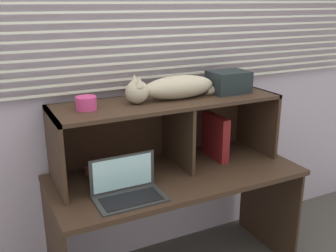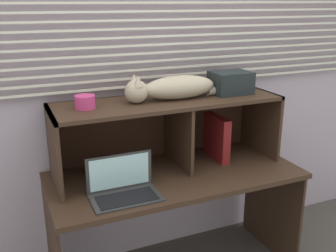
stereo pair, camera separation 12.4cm
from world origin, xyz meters
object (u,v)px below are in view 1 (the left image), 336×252
at_px(book_stack, 106,176).
at_px(laptop, 128,189).
at_px(binder_upright, 215,137).
at_px(small_basket, 86,103).
at_px(cat, 174,88).
at_px(storage_box, 228,82).

bearing_deg(book_stack, laptop, -82.20).
distance_m(binder_upright, small_basket, 0.88).
distance_m(cat, laptop, 0.65).
height_order(cat, binder_upright, cat).
distance_m(cat, book_stack, 0.64).
bearing_deg(binder_upright, storage_box, 0.00).
distance_m(laptop, storage_box, 0.93).
bearing_deg(cat, binder_upright, 0.00).
xyz_separation_m(binder_upright, small_basket, (-0.82, 0.00, 0.32)).
height_order(binder_upright, book_stack, binder_upright).
bearing_deg(binder_upright, small_basket, 180.00).
xyz_separation_m(cat, small_basket, (-0.52, 0.00, -0.03)).
distance_m(cat, binder_upright, 0.46).
height_order(cat, storage_box, cat).
xyz_separation_m(laptop, binder_upright, (0.70, 0.26, 0.10)).
bearing_deg(small_basket, storage_box, 0.00).
bearing_deg(cat, laptop, -147.09).
relative_size(laptop, storage_box, 1.50).
height_order(book_stack, small_basket, small_basket).
distance_m(laptop, binder_upright, 0.75).
height_order(cat, book_stack, cat).
relative_size(laptop, book_stack, 1.50).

